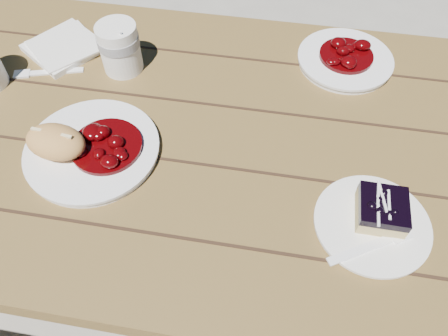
% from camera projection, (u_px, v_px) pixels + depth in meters
% --- Properties ---
extents(ground, '(60.00, 60.00, 0.00)m').
position_uv_depth(ground, '(153.00, 267.00, 1.51)').
color(ground, gray).
rests_on(ground, ground).
extents(picnic_table, '(2.00, 1.55, 0.75)m').
position_uv_depth(picnic_table, '(120.00, 166.00, 1.04)').
color(picnic_table, brown).
rests_on(picnic_table, ground).
extents(main_plate, '(0.25, 0.25, 0.02)m').
position_uv_depth(main_plate, '(93.00, 150.00, 0.85)').
color(main_plate, white).
rests_on(main_plate, picnic_table).
extents(goulash_stew, '(0.14, 0.14, 0.04)m').
position_uv_depth(goulash_stew, '(105.00, 141.00, 0.82)').
color(goulash_stew, '#440204').
rests_on(goulash_stew, main_plate).
extents(bread_roll, '(0.12, 0.09, 0.06)m').
position_uv_depth(bread_roll, '(56.00, 142.00, 0.81)').
color(bread_roll, tan).
rests_on(bread_roll, main_plate).
extents(dessert_plate, '(0.19, 0.19, 0.01)m').
position_uv_depth(dessert_plate, '(372.00, 224.00, 0.75)').
color(dessert_plate, white).
rests_on(dessert_plate, picnic_table).
extents(blueberry_cake, '(0.08, 0.08, 0.05)m').
position_uv_depth(blueberry_cake, '(382.00, 210.00, 0.74)').
color(blueberry_cake, tan).
rests_on(blueberry_cake, dessert_plate).
extents(fork_dessert, '(0.15, 0.10, 0.00)m').
position_uv_depth(fork_dessert, '(362.00, 249.00, 0.72)').
color(fork_dessert, white).
rests_on(fork_dessert, dessert_plate).
extents(coffee_cup, '(0.09, 0.09, 0.11)m').
position_uv_depth(coffee_cup, '(120.00, 48.00, 0.96)').
color(coffee_cup, white).
rests_on(coffee_cup, picnic_table).
extents(napkin_stack, '(0.21, 0.21, 0.01)m').
position_uv_depth(napkin_stack, '(64.00, 47.00, 1.04)').
color(napkin_stack, white).
rests_on(napkin_stack, picnic_table).
extents(fork_table, '(0.16, 0.07, 0.00)m').
position_uv_depth(fork_table, '(56.00, 72.00, 0.99)').
color(fork_table, white).
rests_on(fork_table, picnic_table).
extents(second_plate, '(0.21, 0.21, 0.02)m').
position_uv_depth(second_plate, '(345.00, 60.00, 1.01)').
color(second_plate, white).
rests_on(second_plate, picnic_table).
extents(second_stew, '(0.12, 0.12, 0.04)m').
position_uv_depth(second_stew, '(348.00, 50.00, 0.98)').
color(second_stew, '#440204').
rests_on(second_stew, second_plate).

